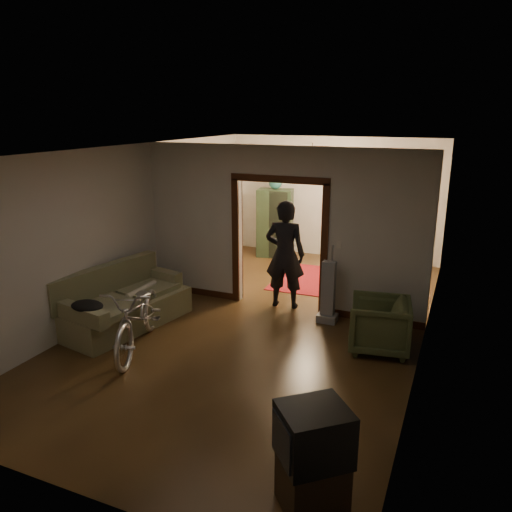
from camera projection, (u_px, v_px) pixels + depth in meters
The scene contains 24 objects.
floor at pixel (263, 321), 8.24m from camera, with size 5.00×8.50×0.01m, color #382411.
ceiling at pixel (264, 148), 7.47m from camera, with size 5.00×8.50×0.01m, color white.
wall_back at pixel (333, 198), 11.61m from camera, with size 5.00×0.02×2.80m, color beige.
wall_left at pixel (133, 225), 8.80m from camera, with size 0.02×8.50×2.80m, color beige.
wall_right at pixel (430, 256), 6.91m from camera, with size 0.02×8.50×2.80m, color beige.
partition_wall at pixel (280, 229), 8.52m from camera, with size 5.00×0.14×2.80m, color beige.
door_casing at pixel (280, 246), 8.60m from camera, with size 1.74×0.20×2.32m, color #381A0C.
far_window at pixel (363, 194), 11.27m from camera, with size 0.98×0.06×1.28m, color black.
chandelier at pixel (312, 164), 9.80m from camera, with size 0.24×0.24×0.24m, color #FFE0A5.
light_switch at pixel (339, 245), 8.10m from camera, with size 0.08×0.01×0.12m, color silver.
sofa at pixel (125, 297), 7.95m from camera, with size 0.95×2.10×0.97m, color #6C6E49.
rolled_paper at pixel (141, 289), 8.16m from camera, with size 0.09×0.09×0.74m, color beige.
jacket at pixel (87, 306), 7.07m from camera, with size 0.49×0.37×0.14m, color black.
bicycle at pixel (139, 316), 7.16m from camera, with size 0.68×1.95×1.03m, color silver.
armchair at pixel (379, 325), 7.15m from camera, with size 0.82×0.85×0.77m, color #47542F.
tv_stand at pixel (312, 483), 4.31m from camera, with size 0.52×0.47×0.47m, color black.
crt_tv at pixel (314, 434), 4.18m from camera, with size 0.56×0.51×0.49m, color black.
vacuum at pixel (328, 292), 8.08m from camera, with size 0.32×0.25×1.04m, color gray.
person at pixel (285, 255), 8.63m from camera, with size 0.69×0.46×1.90m, color black.
oriental_rug at pixel (312, 279), 10.27m from camera, with size 1.43×1.88×0.01m, color maroon.
locker at pixel (275, 223), 11.74m from camera, with size 0.80×0.45×1.61m, color #23341F.
globe at pixel (275, 175), 11.43m from camera, with size 0.30×0.30×0.30m, color #1E5972.
desk at pixel (378, 254), 10.94m from camera, with size 0.91×0.51×0.67m, color black.
desk_chair at pixel (351, 250), 10.73m from camera, with size 0.41×0.41×0.92m, color black.
Camera 1 is at (2.88, -7.05, 3.33)m, focal length 35.00 mm.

